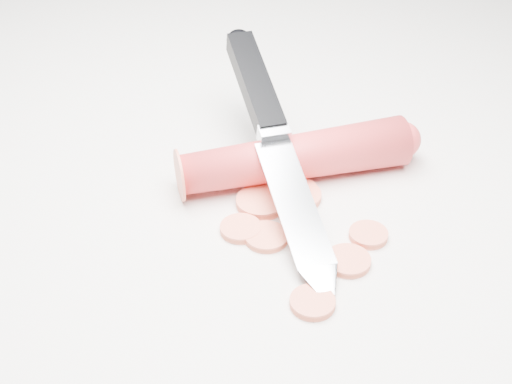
# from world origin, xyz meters

# --- Properties ---
(ground) EXTENTS (2.40, 2.40, 0.00)m
(ground) POSITION_xyz_m (0.00, 0.00, 0.00)
(ground) COLOR silver
(ground) RESTS_ON ground
(carrot) EXTENTS (0.19, 0.13, 0.04)m
(carrot) POSITION_xyz_m (-0.01, 0.03, 0.02)
(carrot) COLOR red
(carrot) RESTS_ON ground
(carrot_slice_0) EXTENTS (0.04, 0.04, 0.01)m
(carrot_slice_0) POSITION_xyz_m (-0.03, -0.01, 0.00)
(carrot_slice_0) COLOR #EE6649
(carrot_slice_0) RESTS_ON ground
(carrot_slice_1) EXTENTS (0.03, 0.03, 0.01)m
(carrot_slice_1) POSITION_xyz_m (0.04, -0.11, 0.00)
(carrot_slice_1) COLOR #EE6649
(carrot_slice_1) RESTS_ON ground
(carrot_slice_2) EXTENTS (0.04, 0.04, 0.01)m
(carrot_slice_2) POSITION_xyz_m (0.00, 0.01, 0.00)
(carrot_slice_2) COLOR #EE6649
(carrot_slice_2) RESTS_ON ground
(carrot_slice_3) EXTENTS (0.03, 0.03, 0.01)m
(carrot_slice_3) POSITION_xyz_m (-0.01, -0.05, 0.00)
(carrot_slice_3) COLOR #EE6649
(carrot_slice_3) RESTS_ON ground
(carrot_slice_4) EXTENTS (0.03, 0.03, 0.01)m
(carrot_slice_4) POSITION_xyz_m (0.06, -0.03, 0.00)
(carrot_slice_4) COLOR #EE6649
(carrot_slice_4) RESTS_ON ground
(carrot_slice_5) EXTENTS (0.03, 0.03, 0.01)m
(carrot_slice_5) POSITION_xyz_m (0.00, 0.01, 0.00)
(carrot_slice_5) COLOR #EE6649
(carrot_slice_5) RESTS_ON ground
(carrot_slice_6) EXTENTS (0.03, 0.03, 0.01)m
(carrot_slice_6) POSITION_xyz_m (-0.03, -0.04, 0.00)
(carrot_slice_6) COLOR #EE6649
(carrot_slice_6) RESTS_ON ground
(carrot_slice_7) EXTENTS (0.03, 0.03, 0.01)m
(carrot_slice_7) POSITION_xyz_m (0.05, -0.06, 0.00)
(carrot_slice_7) COLOR #EE6649
(carrot_slice_7) RESTS_ON ground
(kitchen_knife) EXTENTS (0.17, 0.26, 0.09)m
(kitchen_knife) POSITION_xyz_m (-0.02, 0.01, 0.04)
(kitchen_knife) COLOR silver
(kitchen_knife) RESTS_ON ground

